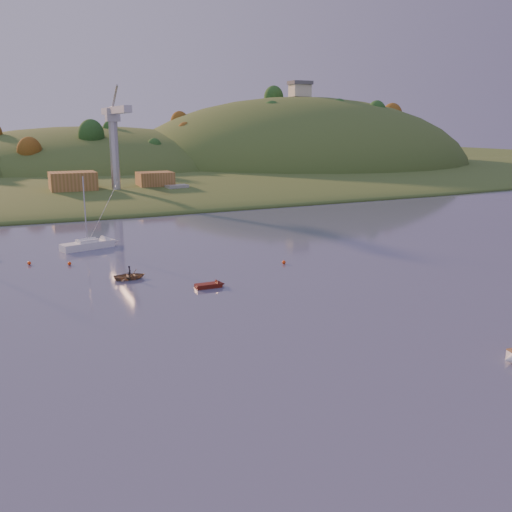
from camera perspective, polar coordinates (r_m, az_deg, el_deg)
name	(u,v)px	position (r m, az deg, el deg)	size (l,w,h in m)	color
ground	(457,424)	(39.99, 19.44, -15.57)	(500.00, 500.00, 0.00)	#363D58
far_shore	(61,170)	(256.64, -18.93, 8.17)	(620.00, 220.00, 1.50)	#395120
shore_slope	(83,184)	(192.30, -16.90, 6.91)	(640.00, 150.00, 7.00)	#395120
hill_center	(93,172)	(238.08, -16.01, 8.04)	(140.00, 120.00, 36.00)	#395120
hill_right	(299,168)	(251.19, 4.29, 8.73)	(150.00, 130.00, 60.00)	#395120
hilltop_house	(300,88)	(250.93, 4.42, 16.36)	(9.00, 7.00, 6.45)	beige
hillside_trees	(75,179)	(212.05, -17.65, 7.38)	(280.00, 50.00, 32.00)	#204619
wharf	(127,194)	(150.82, -12.77, 6.06)	(42.00, 16.00, 2.40)	slate
shed_west	(73,182)	(149.36, -17.83, 7.09)	(11.00, 8.00, 4.80)	olive
shed_east	(155,180)	(154.23, -10.05, 7.53)	(9.00, 7.00, 4.00)	olive
dock_crane	(115,131)	(145.69, -13.96, 12.07)	(3.20, 28.00, 20.30)	#B7B7BC
sailboat_far	(87,244)	(91.11, -16.52, 1.14)	(8.35, 4.67, 11.09)	white
canoe	(130,276)	(72.02, -12.50, -1.97)	(2.73, 3.82, 0.79)	#8A6E4C
paddler	(130,273)	(71.94, -12.51, -1.72)	(0.52, 0.34, 1.44)	black
red_tender	(214,285)	(67.17, -4.23, -2.90)	(3.63, 1.27, 1.23)	#55150C
work_vessel	(177,193)	(149.90, -7.89, 6.23)	(13.97, 7.33, 3.42)	slate
buoy_1	(284,262)	(78.02, 2.81, -0.63)	(0.50, 0.50, 0.50)	#FF440D
buoy_2	(29,263)	(83.39, -21.74, -0.66)	(0.50, 0.50, 0.50)	#FF440D
buoy_3	(69,263)	(81.29, -18.16, -0.71)	(0.50, 0.50, 0.50)	#FF440D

